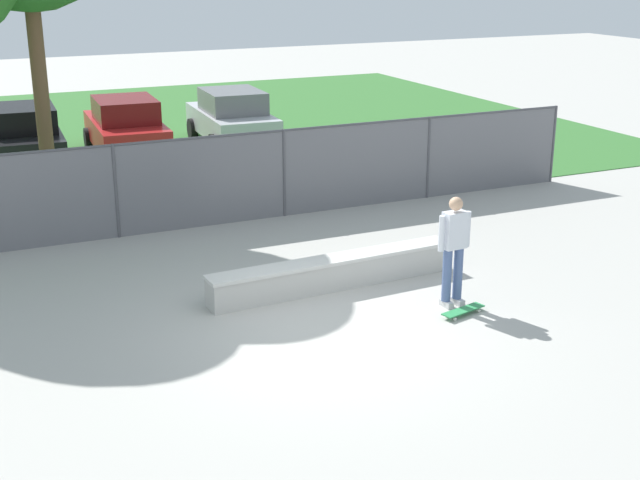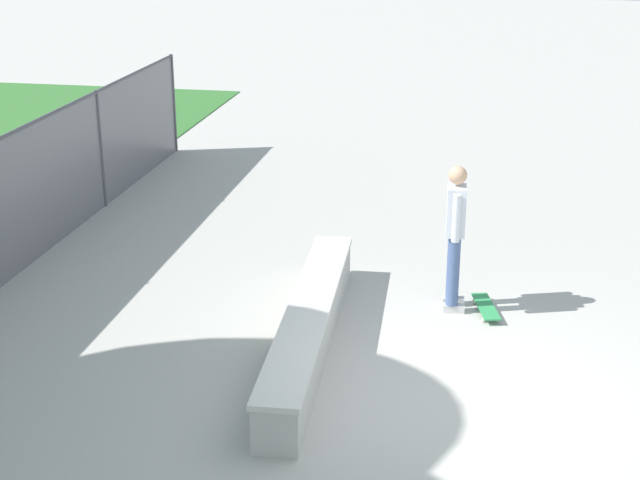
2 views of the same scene
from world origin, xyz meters
TOP-DOWN VIEW (x-y plane):
  - ground_plane at (0.00, 0.00)m, footprint 80.00×80.00m
  - concrete_ledge at (0.93, 1.66)m, footprint 4.54×0.70m
  - skateboarder at (2.33, 0.15)m, footprint 0.60×0.29m
  - skateboard at (2.29, -0.27)m, footprint 0.82×0.38m

SIDE VIEW (x-z plane):
  - ground_plane at x=0.00m, z-range 0.00..0.00m
  - skateboard at x=2.29m, z-range 0.03..0.12m
  - concrete_ledge at x=0.93m, z-range 0.00..0.54m
  - skateboarder at x=2.33m, z-range 0.10..1.92m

